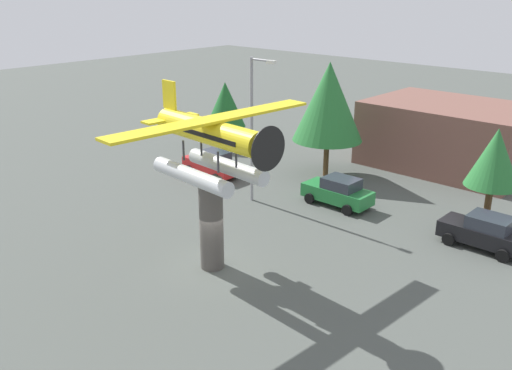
# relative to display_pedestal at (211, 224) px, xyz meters

# --- Properties ---
(ground_plane) EXTENTS (140.00, 140.00, 0.00)m
(ground_plane) POSITION_rel_display_pedestal_xyz_m (0.00, 0.00, -2.18)
(ground_plane) COLOR #4C514C
(display_pedestal) EXTENTS (1.10, 1.10, 4.36)m
(display_pedestal) POSITION_rel_display_pedestal_xyz_m (0.00, 0.00, 0.00)
(display_pedestal) COLOR #4C4742
(display_pedestal) RESTS_ON ground
(floatplane_monument) EXTENTS (6.97, 10.45, 4.00)m
(floatplane_monument) POSITION_rel_display_pedestal_xyz_m (0.13, -0.01, 3.85)
(floatplane_monument) COLOR silver
(floatplane_monument) RESTS_ON display_pedestal
(car_near_red) EXTENTS (4.20, 2.02, 1.76)m
(car_near_red) POSITION_rel_display_pedestal_xyz_m (-9.64, 8.99, -1.30)
(car_near_red) COLOR red
(car_near_red) RESTS_ON ground
(car_mid_green) EXTENTS (4.20, 2.02, 1.76)m
(car_mid_green) POSITION_rel_display_pedestal_xyz_m (-0.13, 10.32, -1.30)
(car_mid_green) COLOR #237A38
(car_mid_green) RESTS_ON ground
(car_far_black) EXTENTS (4.20, 2.02, 1.76)m
(car_far_black) POSITION_rel_display_pedestal_xyz_m (8.51, 10.56, -1.30)
(car_far_black) COLOR black
(car_far_black) RESTS_ON ground
(streetlight_primary) EXTENTS (1.84, 0.28, 8.60)m
(streetlight_primary) POSITION_rel_display_pedestal_xyz_m (-4.32, 7.50, 2.77)
(streetlight_primary) COLOR gray
(streetlight_primary) RESTS_ON ground
(storefront_building) EXTENTS (10.95, 7.98, 4.57)m
(storefront_building) POSITION_rel_display_pedestal_xyz_m (1.21, 22.00, 0.10)
(storefront_building) COLOR brown
(storefront_building) RESTS_ON ground
(tree_west) EXTENTS (3.16, 3.16, 5.26)m
(tree_west) POSITION_rel_display_pedestal_xyz_m (-14.02, 14.62, 1.31)
(tree_west) COLOR brown
(tree_west) RESTS_ON ground
(tree_east) EXTENTS (4.70, 4.70, 7.76)m
(tree_east) POSITION_rel_display_pedestal_xyz_m (-3.94, 14.33, 2.95)
(tree_east) COLOR brown
(tree_east) RESTS_ON ground
(tree_center_back) EXTENTS (2.79, 2.79, 5.60)m
(tree_center_back) POSITION_rel_display_pedestal_xyz_m (7.68, 12.84, 1.83)
(tree_center_back) COLOR brown
(tree_center_back) RESTS_ON ground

